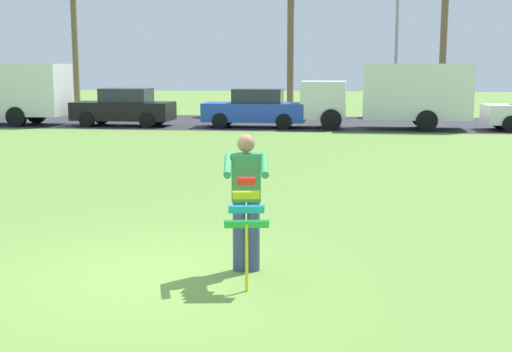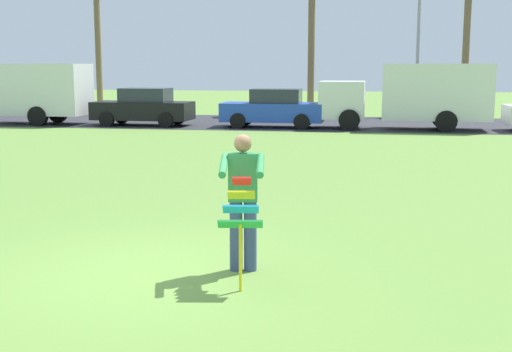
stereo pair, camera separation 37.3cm
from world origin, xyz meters
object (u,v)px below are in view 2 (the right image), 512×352
(parked_car_black, at_px, (143,108))
(parked_truck_grey_van, at_px, (22,92))
(kite_held, at_px, (241,214))
(person_kite_flyer, at_px, (243,197))
(streetlight_pole, at_px, (418,36))
(parked_car_blue, at_px, (273,109))
(parked_truck_white_box, at_px, (415,94))

(parked_car_black, bearing_deg, parked_truck_grey_van, 179.98)
(parked_truck_grey_van, bearing_deg, parked_car_black, -0.02)
(kite_held, bearing_deg, person_kite_flyer, 97.99)
(kite_held, relative_size, parked_car_black, 0.30)
(parked_car_black, xyz_separation_m, streetlight_pole, (11.88, 7.75, 3.22))
(person_kite_flyer, height_order, parked_car_blue, person_kite_flyer)
(kite_held, relative_size, parked_truck_grey_van, 0.19)
(parked_car_blue, distance_m, parked_truck_white_box, 5.73)
(kite_held, relative_size, parked_truck_white_box, 0.19)
(person_kite_flyer, distance_m, parked_truck_grey_van, 23.94)
(parked_car_black, height_order, parked_truck_white_box, parked_truck_white_box)
(parked_car_blue, xyz_separation_m, streetlight_pole, (6.27, 7.75, 3.22))
(parked_car_black, distance_m, streetlight_pole, 14.55)
(parked_truck_grey_van, height_order, parked_truck_white_box, same)
(person_kite_flyer, bearing_deg, kite_held, -82.01)
(parked_car_black, distance_m, parked_car_blue, 5.61)
(parked_truck_grey_van, height_order, parked_car_black, parked_truck_grey_van)
(kite_held, height_order, streetlight_pole, streetlight_pole)
(streetlight_pole, bearing_deg, parked_truck_white_box, -94.25)
(parked_car_blue, xyz_separation_m, parked_truck_white_box, (5.69, 0.00, 0.64))
(parked_car_blue, relative_size, streetlight_pole, 0.60)
(person_kite_flyer, xyz_separation_m, parked_truck_white_box, (3.35, 19.77, 0.46))
(parked_truck_white_box, xyz_separation_m, streetlight_pole, (0.58, 7.75, 2.59))
(parked_truck_white_box, bearing_deg, parked_car_blue, -179.99)
(person_kite_flyer, bearing_deg, parked_truck_white_box, 80.38)
(person_kite_flyer, height_order, kite_held, person_kite_flyer)
(parked_truck_grey_van, distance_m, parked_truck_white_box, 16.84)
(parked_car_black, distance_m, parked_truck_white_box, 11.32)
(person_kite_flyer, relative_size, parked_truck_grey_van, 0.26)
(parked_car_blue, bearing_deg, parked_car_black, -179.99)
(parked_car_blue, distance_m, streetlight_pole, 10.48)
(parked_car_black, xyz_separation_m, parked_truck_white_box, (11.31, 0.00, 0.64))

